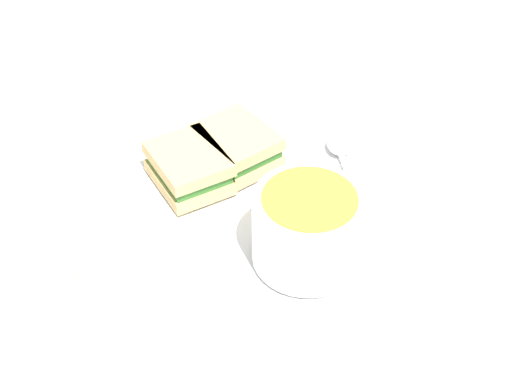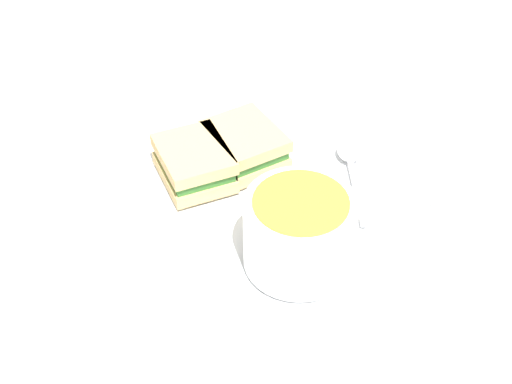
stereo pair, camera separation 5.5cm
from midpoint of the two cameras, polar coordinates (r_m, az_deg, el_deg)
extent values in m
plane|color=beige|center=(0.69, 2.31, -2.65)|extent=(2.40, 2.40, 0.00)
cylinder|color=white|center=(0.68, 2.33, -2.13)|extent=(0.35, 0.35, 0.02)
torus|color=white|center=(0.67, 2.35, -1.51)|extent=(0.35, 0.35, 0.01)
cylinder|color=white|center=(0.62, 5.92, -5.37)|extent=(0.05, 0.05, 0.01)
cylinder|color=white|center=(0.60, 6.12, -3.36)|extent=(0.09, 0.09, 0.07)
cylinder|color=gold|center=(0.58, 6.35, -1.04)|extent=(0.08, 0.08, 0.01)
cube|color=silver|center=(0.70, 10.34, -0.06)|extent=(0.10, 0.02, 0.00)
ellipsoid|color=silver|center=(0.74, 9.57, 3.16)|extent=(0.04, 0.03, 0.01)
cube|color=tan|center=(0.72, 1.37, 3.00)|extent=(0.10, 0.09, 0.01)
cube|color=#33702D|center=(0.72, 1.38, 3.71)|extent=(0.09, 0.08, 0.01)
cube|color=tan|center=(0.71, 1.40, 4.44)|extent=(0.10, 0.09, 0.01)
cube|color=tan|center=(0.70, -2.66, 1.53)|extent=(0.09, 0.08, 0.01)
cube|color=#33702D|center=(0.69, -2.69, 2.25)|extent=(0.08, 0.07, 0.01)
cube|color=tan|center=(0.69, -2.72, 2.98)|extent=(0.09, 0.08, 0.01)
camera|label=1|loc=(0.03, -87.59, 2.13)|focal=50.00mm
camera|label=2|loc=(0.03, 92.41, -2.13)|focal=50.00mm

